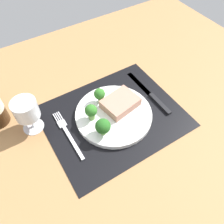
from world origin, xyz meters
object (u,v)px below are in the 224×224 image
fork (68,134)px  wine_glass (26,111)px  steak (120,103)px  plate (114,115)px  knife (152,95)px

fork → wine_glass: 13.54cm
steak → wine_glass: wine_glass is taller
plate → fork: (-15.22, 1.42, -0.55)cm
plate → steak: steak is taller
plate → wine_glass: 25.89cm
plate → knife: 15.64cm
steak → wine_glass: 27.99cm
plate → steak: 4.24cm
knife → fork: bearing=178.9°
plate → wine_glass: (-23.02, 9.71, 6.79)cm
steak → wine_glass: bearing=162.4°
plate → wine_glass: bearing=157.1°
steak → fork: size_ratio=0.56×
wine_glass → steak: bearing=-17.6°
fork → wine_glass: (-7.80, 8.29, 7.34)cm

